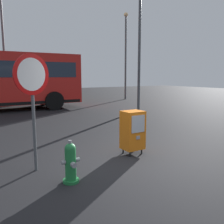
# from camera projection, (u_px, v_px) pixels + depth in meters

# --- Properties ---
(ground_plane) EXTENTS (60.00, 60.00, 0.00)m
(ground_plane) POSITION_uv_depth(u_px,v_px,m) (130.00, 161.00, 5.13)
(ground_plane) COLOR black
(fire_hydrant) EXTENTS (0.33, 0.31, 0.75)m
(fire_hydrant) POSITION_uv_depth(u_px,v_px,m) (71.00, 163.00, 4.09)
(fire_hydrant) COLOR #1E7238
(fire_hydrant) RESTS_ON ground_plane
(newspaper_box_primary) EXTENTS (0.48, 0.42, 1.02)m
(newspaper_box_primary) POSITION_uv_depth(u_px,v_px,m) (133.00, 130.00, 5.58)
(newspaper_box_primary) COLOR black
(newspaper_box_primary) RESTS_ON ground_plane
(stop_sign) EXTENTS (0.71, 0.31, 2.23)m
(stop_sign) POSITION_uv_depth(u_px,v_px,m) (32.00, 88.00, 4.41)
(stop_sign) COLOR #4C4F54
(stop_sign) RESTS_ON ground_plane
(street_light_near_left) EXTENTS (0.32, 0.32, 7.02)m
(street_light_near_left) POSITION_uv_depth(u_px,v_px,m) (3.00, 39.00, 14.55)
(street_light_near_left) COLOR #4C4F54
(street_light_near_left) RESTS_ON ground_plane
(street_light_near_right) EXTENTS (0.32, 0.32, 6.48)m
(street_light_near_right) POSITION_uv_depth(u_px,v_px,m) (140.00, 37.00, 12.11)
(street_light_near_right) COLOR #4C4F54
(street_light_near_right) RESTS_ON ground_plane
(street_light_far_left) EXTENTS (0.32, 0.32, 6.56)m
(street_light_far_left) POSITION_uv_depth(u_px,v_px,m) (126.00, 50.00, 18.34)
(street_light_far_left) COLOR #4C4F54
(street_light_far_left) RESTS_ON ground_plane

